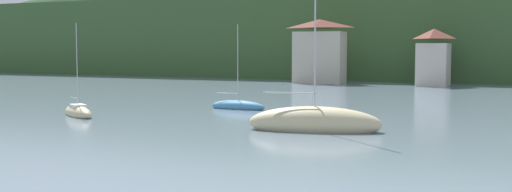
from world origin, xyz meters
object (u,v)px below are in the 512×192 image
at_px(shore_building_west, 319,52).
at_px(sailboat_far_0, 238,106).
at_px(sailboat_far_4, 314,123).
at_px(shore_building_westcentral, 434,58).
at_px(sailboat_far_5, 78,112).

xyz_separation_m(shore_building_west, sailboat_far_0, (5.35, -37.38, -4.10)).
bearing_deg(sailboat_far_4, shore_building_westcentral, 77.83).
relative_size(shore_building_west, shore_building_westcentral, 1.20).
bearing_deg(sailboat_far_5, shore_building_west, 118.37).
height_order(shore_building_west, shore_building_westcentral, shore_building_west).
distance_m(sailboat_far_4, sailboat_far_5, 18.39).
bearing_deg(sailboat_far_4, sailboat_far_5, 166.69).
bearing_deg(sailboat_far_0, shore_building_west, 100.25).
distance_m(shore_building_west, sailboat_far_5, 47.20).
distance_m(shore_building_westcentral, sailboat_far_4, 48.45).
bearing_deg(sailboat_far_4, shore_building_west, 95.89).
bearing_deg(sailboat_far_5, shore_building_westcentral, 101.02).
height_order(shore_building_west, sailboat_far_5, shore_building_west).
height_order(shore_building_west, sailboat_far_0, shore_building_west).
distance_m(sailboat_far_0, sailboat_far_4, 14.09).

